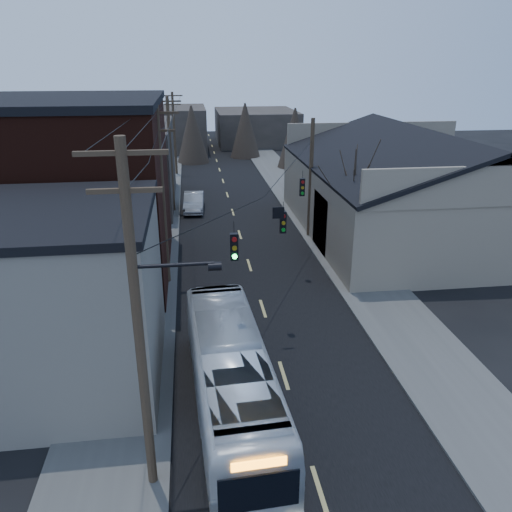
{
  "coord_description": "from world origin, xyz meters",
  "views": [
    {
      "loc": [
        -3.4,
        -9.05,
        12.11
      ],
      "look_at": [
        -0.37,
        13.97,
        3.0
      ],
      "focal_mm": 35.0,
      "sensor_mm": 36.0,
      "label": 1
    }
  ],
  "objects": [
    {
      "name": "building_left_far",
      "position": [
        -9.5,
        36.0,
        3.5
      ],
      "size": [
        9.0,
        14.0,
        7.0
      ],
      "primitive_type": "cube",
      "color": "#2F2B26",
      "rests_on": "ground"
    },
    {
      "name": "building_far_left",
      "position": [
        -6.0,
        65.0,
        3.0
      ],
      "size": [
        10.0,
        12.0,
        6.0
      ],
      "primitive_type": "cube",
      "color": "#2F2B26",
      "rests_on": "ground"
    },
    {
      "name": "sidewalk_right",
      "position": [
        6.5,
        30.0,
        0.06
      ],
      "size": [
        4.0,
        110.0,
        0.12
      ],
      "primitive_type": "cube",
      "color": "#474744",
      "rests_on": "ground"
    },
    {
      "name": "building_far_right",
      "position": [
        7.0,
        70.0,
        2.5
      ],
      "size": [
        12.0,
        14.0,
        5.0
      ],
      "primitive_type": "cube",
      "color": "#2F2B26",
      "rests_on": "ground"
    },
    {
      "name": "road_surface",
      "position": [
        0.0,
        30.0,
        0.01
      ],
      "size": [
        9.0,
        110.0,
        0.02
      ],
      "primitive_type": "cube",
      "color": "black",
      "rests_on": "ground"
    },
    {
      "name": "parked_car",
      "position": [
        -3.27,
        32.93,
        0.77
      ],
      "size": [
        1.87,
        4.77,
        1.55
      ],
      "primitive_type": "imported",
      "rotation": [
        0.0,
        0.0,
        -0.05
      ],
      "color": "#929599",
      "rests_on": "ground"
    },
    {
      "name": "bus",
      "position": [
        -2.31,
        6.09,
        1.5
      ],
      "size": [
        3.1,
        10.91,
        3.01
      ],
      "primitive_type": "imported",
      "rotation": [
        0.0,
        0.0,
        3.2
      ],
      "color": "silver",
      "rests_on": "ground"
    },
    {
      "name": "utility_lines",
      "position": [
        -3.11,
        24.14,
        4.95
      ],
      "size": [
        11.24,
        45.28,
        10.5
      ],
      "color": "#382B1E",
      "rests_on": "ground"
    },
    {
      "name": "building_clapboard",
      "position": [
        -9.0,
        9.0,
        3.5
      ],
      "size": [
        8.0,
        8.0,
        7.0
      ],
      "primitive_type": "cube",
      "color": "#6E675C",
      "rests_on": "ground"
    },
    {
      "name": "bare_tree",
      "position": [
        6.5,
        20.0,
        3.6
      ],
      "size": [
        0.4,
        0.4,
        7.2
      ],
      "primitive_type": "cone",
      "color": "black",
      "rests_on": "ground"
    },
    {
      "name": "building_brick",
      "position": [
        -10.0,
        20.0,
        5.0
      ],
      "size": [
        10.0,
        12.0,
        10.0
      ],
      "primitive_type": "cube",
      "color": "black",
      "rests_on": "ground"
    },
    {
      "name": "sidewalk_left",
      "position": [
        -6.5,
        30.0,
        0.06
      ],
      "size": [
        4.0,
        110.0,
        0.12
      ],
      "primitive_type": "cube",
      "color": "#474744",
      "rests_on": "ground"
    },
    {
      "name": "warehouse",
      "position": [
        13.0,
        25.0,
        2.7
      ],
      "size": [
        16.16,
        20.6,
        7.73
      ],
      "color": "gray",
      "rests_on": "ground"
    }
  ]
}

